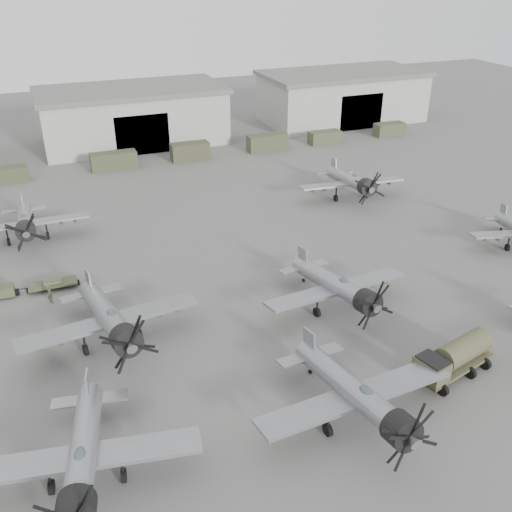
{
  "coord_description": "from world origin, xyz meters",
  "views": [
    {
      "loc": [
        -15.58,
        -29.45,
        26.8
      ],
      "look_at": [
        1.62,
        13.34,
        2.5
      ],
      "focal_mm": 40.0,
      "sensor_mm": 36.0,
      "label": 1
    }
  ],
  "objects_px": {
    "aircraft_far_1": "(353,181)",
    "ground_crew": "(50,294)",
    "aircraft_near_1": "(359,396)",
    "aircraft_mid_1": "(110,319)",
    "tug_trailer": "(22,288)",
    "aircraft_near_0": "(83,457)",
    "aircraft_far_0": "(25,222)",
    "fuel_tanker": "(454,357)",
    "aircraft_mid_2": "(339,287)"
  },
  "relations": [
    {
      "from": "aircraft_mid_1",
      "to": "fuel_tanker",
      "type": "height_order",
      "value": "aircraft_mid_1"
    },
    {
      "from": "fuel_tanker",
      "to": "ground_crew",
      "type": "relative_size",
      "value": 3.97
    },
    {
      "from": "aircraft_far_0",
      "to": "ground_crew",
      "type": "height_order",
      "value": "aircraft_far_0"
    },
    {
      "from": "fuel_tanker",
      "to": "aircraft_mid_1",
      "type": "bearing_deg",
      "value": 136.93
    },
    {
      "from": "aircraft_mid_2",
      "to": "ground_crew",
      "type": "xyz_separation_m",
      "value": [
        -22.52,
        10.48,
        -1.47
      ]
    },
    {
      "from": "aircraft_far_0",
      "to": "tug_trailer",
      "type": "xyz_separation_m",
      "value": [
        -1.0,
        -10.81,
        -1.8
      ]
    },
    {
      "from": "ground_crew",
      "to": "aircraft_near_0",
      "type": "bearing_deg",
      "value": 160.86
    },
    {
      "from": "aircraft_far_1",
      "to": "ground_crew",
      "type": "distance_m",
      "value": 38.05
    },
    {
      "from": "aircraft_mid_1",
      "to": "fuel_tanker",
      "type": "xyz_separation_m",
      "value": [
        22.14,
        -12.31,
        -1.04
      ]
    },
    {
      "from": "aircraft_near_1",
      "to": "aircraft_mid_2",
      "type": "distance_m",
      "value": 13.43
    },
    {
      "from": "aircraft_mid_1",
      "to": "tug_trailer",
      "type": "relative_size",
      "value": 1.9
    },
    {
      "from": "aircraft_mid_2",
      "to": "aircraft_far_0",
      "type": "xyz_separation_m",
      "value": [
        -23.79,
        23.77,
        -0.01
      ]
    },
    {
      "from": "aircraft_near_1",
      "to": "aircraft_far_1",
      "type": "bearing_deg",
      "value": 56.2
    },
    {
      "from": "aircraft_far_1",
      "to": "ground_crew",
      "type": "bearing_deg",
      "value": -156.95
    },
    {
      "from": "fuel_tanker",
      "to": "ground_crew",
      "type": "bearing_deg",
      "value": 127.51
    },
    {
      "from": "aircraft_far_0",
      "to": "aircraft_near_0",
      "type": "bearing_deg",
      "value": -87.69
    },
    {
      "from": "aircraft_near_0",
      "to": "fuel_tanker",
      "type": "relative_size",
      "value": 1.87
    },
    {
      "from": "aircraft_far_0",
      "to": "aircraft_far_1",
      "type": "bearing_deg",
      "value": -4.08
    },
    {
      "from": "aircraft_mid_2",
      "to": "aircraft_far_0",
      "type": "height_order",
      "value": "aircraft_mid_2"
    },
    {
      "from": "aircraft_near_0",
      "to": "aircraft_mid_2",
      "type": "xyz_separation_m",
      "value": [
        22.08,
        10.83,
        -0.04
      ]
    },
    {
      "from": "aircraft_mid_2",
      "to": "tug_trailer",
      "type": "height_order",
      "value": "aircraft_mid_2"
    },
    {
      "from": "fuel_tanker",
      "to": "ground_crew",
      "type": "xyz_separation_m",
      "value": [
        -26.15,
        20.8,
        -0.6
      ]
    },
    {
      "from": "aircraft_mid_1",
      "to": "aircraft_far_0",
      "type": "height_order",
      "value": "aircraft_mid_1"
    },
    {
      "from": "aircraft_near_0",
      "to": "aircraft_mid_2",
      "type": "relative_size",
      "value": 1.02
    },
    {
      "from": "aircraft_mid_2",
      "to": "tug_trailer",
      "type": "distance_m",
      "value": 28.03
    },
    {
      "from": "aircraft_near_1",
      "to": "aircraft_mid_1",
      "type": "relative_size",
      "value": 0.97
    },
    {
      "from": "aircraft_far_0",
      "to": "aircraft_mid_2",
      "type": "bearing_deg",
      "value": -45.49
    },
    {
      "from": "aircraft_far_0",
      "to": "tug_trailer",
      "type": "distance_m",
      "value": 11.0
    },
    {
      "from": "aircraft_mid_1",
      "to": "tug_trailer",
      "type": "xyz_separation_m",
      "value": [
        -6.27,
        10.97,
        -1.99
      ]
    },
    {
      "from": "aircraft_far_1",
      "to": "aircraft_near_1",
      "type": "bearing_deg",
      "value": -113.55
    },
    {
      "from": "tug_trailer",
      "to": "aircraft_mid_1",
      "type": "bearing_deg",
      "value": -58.84
    },
    {
      "from": "aircraft_near_0",
      "to": "tug_trailer",
      "type": "distance_m",
      "value": 24.02
    },
    {
      "from": "aircraft_near_0",
      "to": "aircraft_near_1",
      "type": "bearing_deg",
      "value": 5.14
    },
    {
      "from": "fuel_tanker",
      "to": "aircraft_near_0",
      "type": "bearing_deg",
      "value": 167.15
    },
    {
      "from": "aircraft_far_0",
      "to": "aircraft_mid_1",
      "type": "bearing_deg",
      "value": -76.89
    },
    {
      "from": "aircraft_mid_1",
      "to": "aircraft_far_1",
      "type": "height_order",
      "value": "aircraft_mid_1"
    },
    {
      "from": "aircraft_near_1",
      "to": "aircraft_far_1",
      "type": "height_order",
      "value": "aircraft_near_1"
    },
    {
      "from": "aircraft_near_1",
      "to": "aircraft_far_0",
      "type": "distance_m",
      "value": 40.43
    },
    {
      "from": "aircraft_far_0",
      "to": "fuel_tanker",
      "type": "height_order",
      "value": "aircraft_far_0"
    },
    {
      "from": "aircraft_far_0",
      "to": "aircraft_near_1",
      "type": "bearing_deg",
      "value": -63.55
    },
    {
      "from": "aircraft_near_1",
      "to": "fuel_tanker",
      "type": "relative_size",
      "value": 1.91
    },
    {
      "from": "aircraft_far_1",
      "to": "fuel_tanker",
      "type": "height_order",
      "value": "aircraft_far_1"
    },
    {
      "from": "aircraft_far_1",
      "to": "tug_trailer",
      "type": "xyz_separation_m",
      "value": [
        -38.68,
        -8.45,
        -1.86
      ]
    },
    {
      "from": "aircraft_near_0",
      "to": "aircraft_mid_1",
      "type": "height_order",
      "value": "aircraft_mid_1"
    },
    {
      "from": "aircraft_mid_1",
      "to": "aircraft_mid_2",
      "type": "height_order",
      "value": "aircraft_mid_1"
    },
    {
      "from": "aircraft_near_0",
      "to": "aircraft_mid_1",
      "type": "xyz_separation_m",
      "value": [
        3.57,
        12.83,
        0.14
      ]
    },
    {
      "from": "aircraft_near_1",
      "to": "aircraft_far_1",
      "type": "relative_size",
      "value": 1.02
    },
    {
      "from": "aircraft_mid_2",
      "to": "aircraft_far_1",
      "type": "relative_size",
      "value": 0.98
    },
    {
      "from": "aircraft_far_0",
      "to": "aircraft_far_1",
      "type": "relative_size",
      "value": 0.96
    },
    {
      "from": "aircraft_near_1",
      "to": "aircraft_mid_2",
      "type": "xyz_separation_m",
      "value": [
        5.46,
        12.27,
        -0.1
      ]
    }
  ]
}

